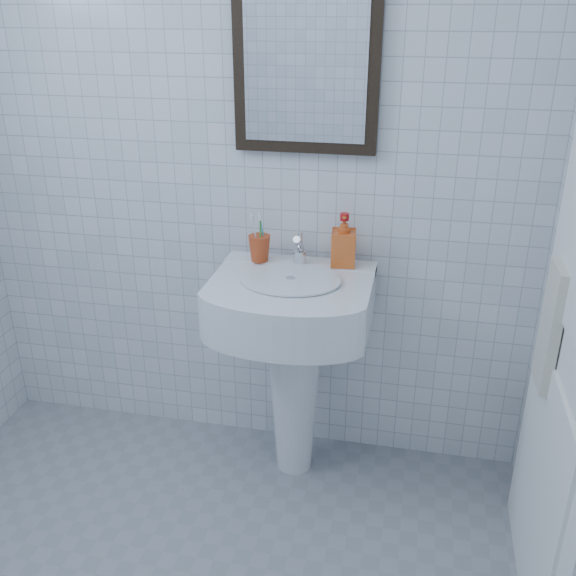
# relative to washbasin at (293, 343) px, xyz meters

# --- Properties ---
(wall_back) EXTENTS (2.20, 0.02, 2.50)m
(wall_back) POSITION_rel_washbasin_xyz_m (-0.23, 0.21, 0.67)
(wall_back) COLOR white
(wall_back) RESTS_ON ground
(washbasin) EXTENTS (0.56, 0.41, 0.86)m
(washbasin) POSITION_rel_washbasin_xyz_m (0.00, 0.00, 0.00)
(washbasin) COLOR white
(washbasin) RESTS_ON ground
(faucet) EXTENTS (0.05, 0.11, 0.12)m
(faucet) POSITION_rel_washbasin_xyz_m (-0.00, 0.10, 0.32)
(faucet) COLOR silver
(faucet) RESTS_ON washbasin
(toothbrush_cup) EXTENTS (0.10, 0.10, 0.10)m
(toothbrush_cup) POSITION_rel_washbasin_xyz_m (-0.15, 0.10, 0.32)
(toothbrush_cup) COLOR #BA401B
(toothbrush_cup) RESTS_ON washbasin
(soap_dispenser) EXTENTS (0.10, 0.10, 0.19)m
(soap_dispenser) POSITION_rel_washbasin_xyz_m (0.16, 0.12, 0.37)
(soap_dispenser) COLOR #DC5915
(soap_dispenser) RESTS_ON washbasin
(wall_mirror) EXTENTS (0.50, 0.04, 0.62)m
(wall_mirror) POSITION_rel_washbasin_xyz_m (0.00, 0.19, 0.97)
(wall_mirror) COLOR black
(wall_mirror) RESTS_ON wall_back
(towel_ring) EXTENTS (0.01, 0.18, 0.18)m
(towel_ring) POSITION_rel_washbasin_xyz_m (0.83, -0.28, 0.47)
(towel_ring) COLOR silver
(towel_ring) RESTS_ON wall_right
(hand_towel) EXTENTS (0.03, 0.16, 0.38)m
(hand_towel) POSITION_rel_washbasin_xyz_m (0.81, -0.28, 0.29)
(hand_towel) COLOR beige
(hand_towel) RESTS_ON towel_ring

